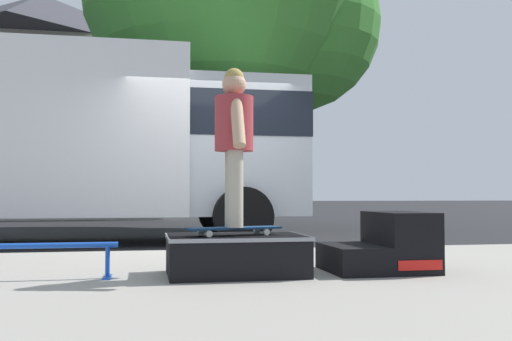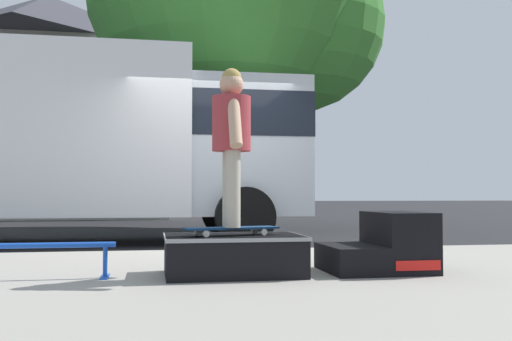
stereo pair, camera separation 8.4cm
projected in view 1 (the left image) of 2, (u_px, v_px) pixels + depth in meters
name	position (u px, v px, depth m)	size (l,w,h in m)	color
ground_plane	(219.00, 255.00, 7.51)	(140.00, 140.00, 0.00)	black
sidewalk_slab	(267.00, 286.00, 4.57)	(50.00, 5.00, 0.12)	gray
skate_box	(236.00, 253.00, 4.76)	(1.13, 0.78, 0.33)	black
kicker_ramp	(385.00, 247.00, 5.00)	(0.87, 0.76, 0.51)	black
grind_rail	(16.00, 252.00, 4.47)	(1.53, 0.28, 0.28)	blue
skateboard	(234.00, 229.00, 4.70)	(0.81, 0.39, 0.07)	navy
skater_kid	(234.00, 133.00, 4.74)	(0.32, 0.67, 1.30)	#B7AD99
box_truck	(90.00, 138.00, 9.40)	(6.91, 2.63, 3.05)	white
house_behind	(40.00, 103.00, 21.75)	(9.54, 8.23, 8.40)	beige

